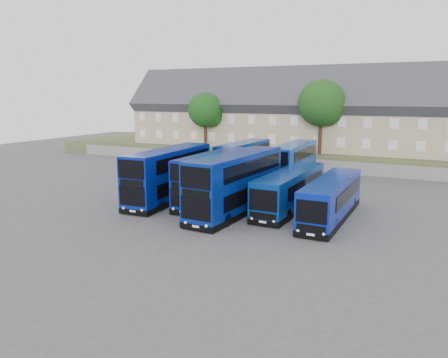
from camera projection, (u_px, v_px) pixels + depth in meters
ground at (209, 218)px, 33.49m from camera, size 120.00×120.00×0.00m
retaining_wall at (300, 164)px, 54.47m from camera, size 70.00×0.40×1.50m
earth_bank at (320, 153)px, 63.22m from camera, size 80.00×20.00×2.00m
terrace_row at (314, 115)px, 58.64m from camera, size 54.00×10.40×11.20m
dd_front_left at (169, 176)px, 38.66m from camera, size 3.25×11.60×4.56m
dd_front_mid at (214, 179)px, 38.03m from camera, size 2.62×10.79×4.27m
dd_front_right at (236, 184)px, 34.57m from camera, size 3.38×11.95×4.70m
dd_rear_left at (243, 161)px, 48.73m from camera, size 2.51×10.27×4.06m
dd_rear_right at (293, 165)px, 45.81m from camera, size 2.65×10.62×4.20m
coach_east_a at (290, 191)px, 35.78m from camera, size 2.69×11.64×3.17m
coach_east_b at (331, 200)px, 32.87m from camera, size 2.40×11.26×3.07m
tree_west at (207, 111)px, 60.28m from camera, size 4.80×4.80×7.65m
tree_mid at (323, 105)px, 53.55m from camera, size 5.76×5.76×9.18m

